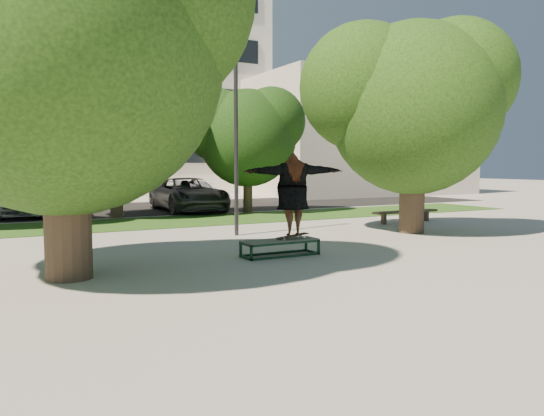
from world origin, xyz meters
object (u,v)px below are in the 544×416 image
grind_box (280,248)px  car_silver_a (15,199)px  bench (406,212)px  car_silver_b (196,194)px  lamppost (236,128)px  tree_left (56,34)px  car_grey (188,194)px  bystander (71,229)px  car_dark (52,198)px  tree_right (410,98)px

grind_box → car_silver_a: bearing=110.6°
bench → car_silver_b: bearing=111.3°
lamppost → car_silver_b: (2.54, 10.34, -2.51)m
tree_left → car_silver_a: bearing=90.9°
grind_box → car_grey: size_ratio=0.33×
bystander → car_dark: size_ratio=0.40×
tree_right → car_silver_b: (-2.38, 12.25, -3.45)m
grind_box → car_silver_a: 13.97m
tree_right → bystander: tree_right is taller
lamppost → car_dark: lamppost is taller
grind_box → lamppost: bearing=81.0°
car_silver_b → bench: bearing=-70.2°
grind_box → bystander: 4.53m
tree_right → bystander: bearing=-172.5°
car_silver_a → bystander: bearing=-93.1°
tree_right → car_silver_a: 15.72m
bench → car_dark: 14.58m
car_grey → car_silver_b: bearing=62.4°
tree_right → lamppost: 5.36m
lamppost → car_silver_a: 11.13m
tree_right → car_dark: (-8.97, 11.85, -3.41)m
car_grey → car_silver_b: (1.04, 1.84, -0.11)m
car_dark → bench: bearing=-44.3°
car_silver_b → lamppost: bearing=-107.0°
tree_left → lamppost: (5.29, 3.91, -1.27)m
tree_left → grind_box: size_ratio=3.95×
car_silver_b → grind_box: bearing=-105.8°
bench → car_silver_b: size_ratio=0.64×
lamppost → car_grey: (1.50, 8.50, -2.40)m
lamppost → bystander: bearing=-147.4°
car_silver_a → car_dark: (1.45, 0.58, -0.04)m
tree_right → car_grey: (-3.42, 10.42, -3.34)m
tree_left → grind_box: 6.33m
grind_box → bystander: bystander is taller
tree_left → car_silver_b: bearing=61.2°
bench → bystander: bearing=-165.5°
tree_left → tree_right: tree_left is taller
lamppost → car_grey: 8.96m
tree_right → car_dark: size_ratio=1.57×
tree_left → bystander: 3.67m
bench → car_silver_a: size_ratio=0.67×
tree_left → bystander: tree_left is taller
bystander → car_grey: bearing=19.3°
car_dark → lamppost: bearing=-70.5°
tree_left → car_grey: tree_left is taller
lamppost → bystander: lamppost is taller
tree_left → car_grey: 14.61m
bystander → bench: (11.88, 3.48, -0.46)m
car_grey → car_silver_b: size_ratio=1.22×
tree_right → car_silver_a: bearing=132.7°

